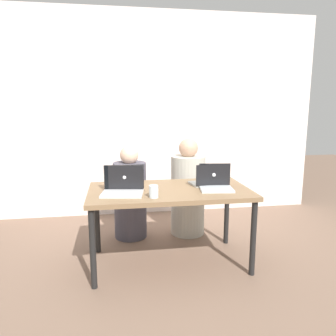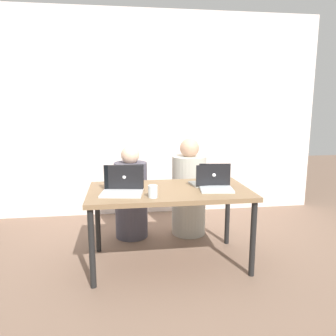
{
  "view_description": "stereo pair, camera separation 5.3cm",
  "coord_description": "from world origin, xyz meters",
  "px_view_note": "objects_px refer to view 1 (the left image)",
  "views": [
    {
      "loc": [
        -0.47,
        -2.83,
        1.46
      ],
      "look_at": [
        0.0,
        0.08,
        0.89
      ],
      "focal_mm": 35.0,
      "sensor_mm": 36.0,
      "label": 1
    },
    {
      "loc": [
        -0.42,
        -2.84,
        1.46
      ],
      "look_at": [
        0.0,
        0.08,
        0.89
      ],
      "focal_mm": 35.0,
      "sensor_mm": 36.0,
      "label": 2
    }
  ],
  "objects_px": {
    "laptop_back_right": "(210,180)",
    "laptop_front_right": "(216,184)",
    "laptop_back_left": "(125,183)",
    "laptop_front_left": "(123,188)",
    "water_glass_left": "(154,192)",
    "person_on_left": "(130,197)",
    "person_on_right": "(188,192)"
  },
  "relations": [
    {
      "from": "person_on_left",
      "to": "laptop_back_left",
      "type": "bearing_deg",
      "value": 95.49
    },
    {
      "from": "laptop_back_left",
      "to": "laptop_front_right",
      "type": "xyz_separation_m",
      "value": [
        0.81,
        -0.15,
        -0.0
      ]
    },
    {
      "from": "laptop_front_left",
      "to": "laptop_back_right",
      "type": "relative_size",
      "value": 1.04
    },
    {
      "from": "person_on_right",
      "to": "laptop_back_left",
      "type": "height_order",
      "value": "person_on_right"
    },
    {
      "from": "person_on_right",
      "to": "water_glass_left",
      "type": "distance_m",
      "value": 1.09
    },
    {
      "from": "laptop_back_left",
      "to": "laptop_front_left",
      "type": "bearing_deg",
      "value": 84.31
    },
    {
      "from": "person_on_right",
      "to": "laptop_back_left",
      "type": "bearing_deg",
      "value": 48.88
    },
    {
      "from": "person_on_right",
      "to": "laptop_back_right",
      "type": "distance_m",
      "value": 0.65
    },
    {
      "from": "laptop_front_left",
      "to": "laptop_back_right",
      "type": "height_order",
      "value": "laptop_front_left"
    },
    {
      "from": "laptop_front_left",
      "to": "laptop_back_left",
      "type": "height_order",
      "value": "same"
    },
    {
      "from": "person_on_right",
      "to": "laptop_front_right",
      "type": "bearing_deg",
      "value": 106.28
    },
    {
      "from": "laptop_back_right",
      "to": "laptop_front_right",
      "type": "distance_m",
      "value": 0.16
    },
    {
      "from": "laptop_back_left",
      "to": "water_glass_left",
      "type": "distance_m",
      "value": 0.41
    },
    {
      "from": "person_on_right",
      "to": "laptop_front_right",
      "type": "distance_m",
      "value": 0.8
    },
    {
      "from": "person_on_right",
      "to": "laptop_back_right",
      "type": "bearing_deg",
      "value": 107.05
    },
    {
      "from": "laptop_back_left",
      "to": "laptop_back_right",
      "type": "relative_size",
      "value": 0.95
    },
    {
      "from": "laptop_front_left",
      "to": "water_glass_left",
      "type": "height_order",
      "value": "laptop_front_left"
    },
    {
      "from": "person_on_right",
      "to": "laptop_back_right",
      "type": "height_order",
      "value": "person_on_right"
    },
    {
      "from": "person_on_right",
      "to": "laptop_front_right",
      "type": "xyz_separation_m",
      "value": [
        0.09,
        -0.75,
        0.27
      ]
    },
    {
      "from": "person_on_left",
      "to": "water_glass_left",
      "type": "relative_size",
      "value": 10.06
    },
    {
      "from": "laptop_back_right",
      "to": "water_glass_left",
      "type": "xyz_separation_m",
      "value": [
        -0.58,
        -0.34,
        -0.0
      ]
    },
    {
      "from": "person_on_left",
      "to": "laptop_front_right",
      "type": "distance_m",
      "value": 1.09
    },
    {
      "from": "person_on_right",
      "to": "water_glass_left",
      "type": "xyz_separation_m",
      "value": [
        -0.5,
        -0.94,
        0.27
      ]
    },
    {
      "from": "person_on_left",
      "to": "laptop_back_right",
      "type": "xyz_separation_m",
      "value": [
        0.73,
        -0.59,
        0.3
      ]
    },
    {
      "from": "person_on_right",
      "to": "laptop_front_left",
      "type": "relative_size",
      "value": 2.89
    },
    {
      "from": "person_on_left",
      "to": "laptop_back_left",
      "type": "relative_size",
      "value": 2.97
    },
    {
      "from": "person_on_right",
      "to": "water_glass_left",
      "type": "bearing_deg",
      "value": 71.5
    },
    {
      "from": "person_on_left",
      "to": "water_glass_left",
      "type": "height_order",
      "value": "person_on_left"
    },
    {
      "from": "person_on_right",
      "to": "laptop_front_left",
      "type": "xyz_separation_m",
      "value": [
        -0.74,
        -0.77,
        0.27
      ]
    },
    {
      "from": "person_on_right",
      "to": "laptop_front_right",
      "type": "relative_size",
      "value": 3.49
    },
    {
      "from": "person_on_right",
      "to": "laptop_front_left",
      "type": "bearing_deg",
      "value": 55.4
    },
    {
      "from": "person_on_left",
      "to": "person_on_right",
      "type": "relative_size",
      "value": 0.94
    }
  ]
}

